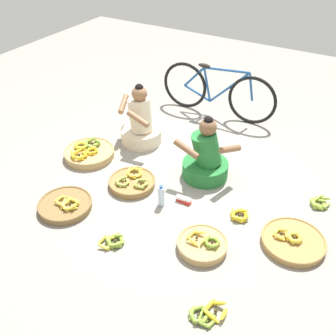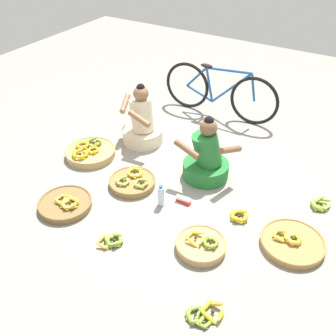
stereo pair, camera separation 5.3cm
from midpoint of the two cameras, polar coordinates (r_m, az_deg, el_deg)
The scene contains 15 objects.
ground_plane at distance 4.33m, azimuth 1.72°, elevation -2.40°, with size 10.00×10.00×0.00m, color gray.
vendor_woman_front at distance 4.33m, azimuth 6.02°, elevation 1.38°, with size 0.64×0.53×0.77m.
vendor_woman_behind at distance 4.95m, azimuth -3.55°, elevation 6.51°, with size 0.62×0.52×0.80m.
bicycle_leaning at distance 5.58m, azimuth 7.82°, elevation 11.04°, with size 1.70×0.09×0.73m.
banana_basket_mid_left at distance 4.84m, azimuth -11.10°, elevation 2.35°, with size 0.61×0.61×0.17m.
banana_basket_front_left at distance 4.14m, azimuth -14.52°, elevation -5.10°, with size 0.56×0.56×0.14m.
banana_basket_back_right at distance 3.61m, azimuth 5.31°, elevation -11.19°, with size 0.47×0.47×0.14m.
banana_basket_front_right at distance 3.82m, azimuth 18.21°, elevation -10.35°, with size 0.59×0.59×0.13m.
banana_basket_mid_right at distance 4.31m, azimuth -4.92°, elevation -2.00°, with size 0.52×0.52×0.14m.
loose_bananas_front_center at distance 3.96m, azimuth 10.85°, elevation -6.95°, with size 0.22×0.22×0.09m.
loose_bananas_near_bicycle at distance 3.21m, azimuth 5.76°, elevation -20.65°, with size 0.29×0.29×0.09m.
loose_bananas_near_vendor at distance 3.70m, azimuth -7.86°, elevation -10.54°, with size 0.24×0.25×0.09m.
loose_bananas_back_left at distance 4.33m, azimuth 21.78°, elevation -5.02°, with size 0.22×0.26×0.09m.
water_bottle at distance 3.99m, azimuth -0.66°, elevation -4.12°, with size 0.07×0.07×0.25m.
packet_carton_stack at distance 4.08m, azimuth 2.64°, elevation -4.73°, with size 0.17×0.07×0.06m.
Camera 2 is at (1.66, -2.95, 2.70)m, focal length 41.40 mm.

